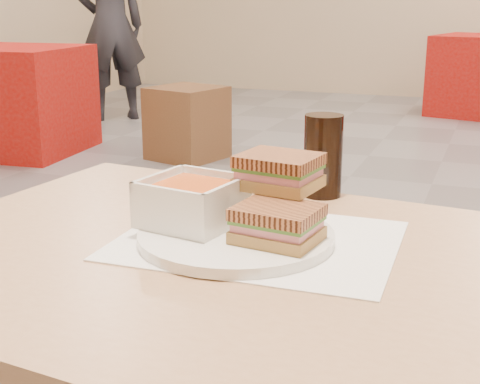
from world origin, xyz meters
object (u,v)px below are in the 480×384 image
(main_table, at_px, (313,349))
(patron_a, at_px, (110,25))
(soup_bowl, at_px, (192,203))
(bg_table_0, at_px, (19,100))
(plate, at_px, (236,237))
(bg_chair_0l, at_px, (54,105))
(bg_chair_0r, at_px, (187,123))
(cola_glass, at_px, (323,156))
(bg_chair_2l, at_px, (467,88))
(panini_lower, at_px, (277,224))

(main_table, relative_size, patron_a, 0.75)
(main_table, relative_size, soup_bowl, 8.65)
(bg_table_0, bearing_deg, plate, -47.31)
(main_table, height_order, patron_a, patron_a)
(plate, relative_size, patron_a, 0.16)
(bg_chair_0l, height_order, bg_chair_0r, bg_chair_0r)
(bg_chair_0l, relative_size, bg_chair_0r, 0.90)
(plate, height_order, soup_bowl, soup_bowl)
(cola_glass, distance_m, bg_chair_0r, 3.59)
(bg_chair_0l, relative_size, bg_chair_2l, 0.97)
(bg_chair_0l, bearing_deg, bg_table_0, -76.03)
(main_table, distance_m, patron_a, 5.56)
(bg_chair_2l, bearing_deg, bg_chair_0r, -122.76)
(main_table, bearing_deg, bg_chair_0r, 117.83)
(main_table, distance_m, cola_glass, 0.39)
(bg_chair_0r, relative_size, patron_a, 0.32)
(cola_glass, distance_m, bg_table_0, 4.13)
(cola_glass, height_order, bg_table_0, cola_glass)
(plate, distance_m, bg_chair_0r, 3.80)
(bg_chair_0r, height_order, patron_a, patron_a)
(soup_bowl, bearing_deg, panini_lower, -11.00)
(soup_bowl, relative_size, patron_a, 0.09)
(cola_glass, relative_size, bg_table_0, 0.15)
(cola_glass, bearing_deg, main_table, -76.79)
(main_table, xyz_separation_m, bg_chair_0l, (-3.18, 3.82, -0.40))
(main_table, height_order, plate, plate)
(bg_table_0, distance_m, bg_chair_0r, 1.25)
(soup_bowl, distance_m, bg_chair_2l, 6.01)
(bg_table_0, relative_size, bg_chair_0r, 1.70)
(main_table, bearing_deg, cola_glass, 103.21)
(bg_table_0, xyz_separation_m, bg_chair_0r, (1.22, 0.23, -0.13))
(bg_chair_0r, relative_size, bg_chair_2l, 1.08)
(cola_glass, distance_m, patron_a, 5.24)
(bg_chair_0r, bearing_deg, plate, -63.54)
(plate, relative_size, bg_chair_2l, 0.55)
(bg_table_0, bearing_deg, bg_chair_2l, 44.47)
(panini_lower, xyz_separation_m, bg_chair_0l, (-3.12, 3.78, -0.55))
(main_table, xyz_separation_m, bg_table_0, (-3.03, 3.19, -0.26))
(plate, relative_size, soup_bowl, 1.90)
(bg_table_0, height_order, patron_a, patron_a)
(bg_table_0, xyz_separation_m, patron_a, (-0.08, 1.42, 0.47))
(panini_lower, xyz_separation_m, cola_glass, (-0.01, 0.29, 0.03))
(soup_bowl, relative_size, panini_lower, 1.23)
(cola_glass, bearing_deg, bg_chair_0r, 119.22)
(panini_lower, bearing_deg, plate, 167.03)
(cola_glass, bearing_deg, patron_a, 125.27)
(soup_bowl, distance_m, bg_table_0, 4.23)
(bg_chair_0r, bearing_deg, panini_lower, -62.76)
(bg_chair_0l, bearing_deg, panini_lower, -50.50)
(soup_bowl, relative_size, bg_chair_0r, 0.27)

